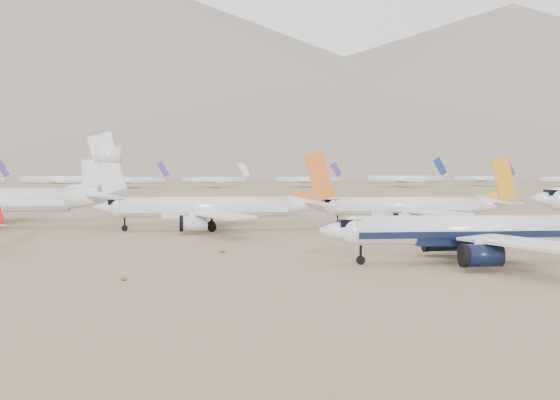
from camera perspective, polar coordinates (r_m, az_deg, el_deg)
The scene contains 8 objects.
ground at distance 123.40m, azimuth 10.27°, elevation -4.43°, with size 7000.00×7000.00×0.00m, color olive.
main_airliner at distance 123.43m, azimuth 15.06°, elevation -2.19°, with size 50.51×49.34×17.83m.
row2_gold_tail at distance 186.46m, azimuth 9.81°, elevation -0.49°, with size 46.71×45.68×16.63m.
row2_orange_tail at distance 173.90m, azimuth -4.81°, elevation -0.58°, with size 50.26×49.17×17.93m.
distant_storage_row at distance 445.61m, azimuth 5.82°, elevation 1.51°, with size 666.06×56.50×15.30m.
mountain_range at distance 1777.16m, azimuth -2.59°, elevation 8.63°, with size 7354.00×3024.00×470.00m.
foothills at distance 1341.48m, azimuth 18.84°, elevation 5.03°, with size 4637.50×1395.00×155.00m.
desert_scrub at distance 92.18m, azimuth 14.74°, elevation -6.81°, with size 261.14×121.67×0.63m.
Camera 1 is at (-34.32, -117.47, 15.85)m, focal length 50.00 mm.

